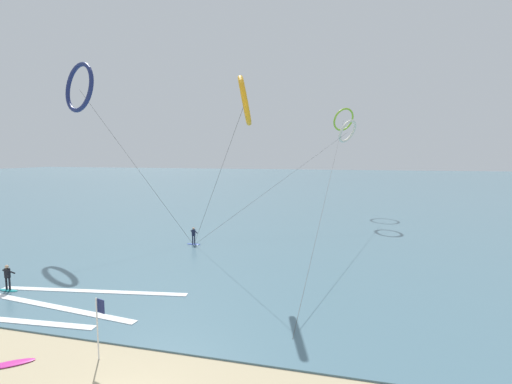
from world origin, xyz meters
TOP-DOWN VIEW (x-y plane):
  - sea_water at (0.00, 104.40)m, footprint 400.00×200.00m
  - surfer_cobalt at (-7.08, 22.62)m, footprint 1.40×0.66m
  - surfer_teal at (-13.72, 8.48)m, footprint 1.40×0.59m
  - kite_lime at (6.52, 49.66)m, footprint 3.95×45.11m
  - kite_ivory at (7.15, 40.57)m, footprint 15.89×19.87m
  - kite_navy at (-18.91, 22.13)m, footprint 14.39×3.01m
  - kite_amber at (0.11, 15.64)m, footprint 8.17×8.83m
  - surfboard_spare at (-6.33, 1.90)m, footprint 1.82×1.57m
  - beach_flag at (-2.85, 3.20)m, footprint 0.46×0.16m
  - wave_crest_mid at (-11.99, 7.43)m, footprint 17.57×2.50m
  - wave_crest_far at (-8.32, 9.67)m, footprint 12.27×2.28m

SIDE VIEW (x-z plane):
  - sea_water at x=0.00m, z-range 0.00..0.08m
  - surfboard_spare at x=-6.33m, z-range -0.06..0.14m
  - wave_crest_mid at x=-11.99m, z-range 0.00..0.12m
  - wave_crest_far at x=-8.32m, z-range 0.00..0.12m
  - surfer_cobalt at x=-7.08m, z-range -0.03..1.67m
  - surfer_teal at x=-13.72m, z-range -0.03..1.67m
  - beach_flag at x=-2.85m, z-range 0.46..3.22m
  - kite_ivory at x=7.15m, z-range 5.15..18.57m
  - kite_amber at x=0.11m, z-range 5.40..19.77m
  - kite_lime at x=6.52m, z-range 6.19..22.23m
  - kite_navy at x=-18.91m, z-range 6.47..24.50m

